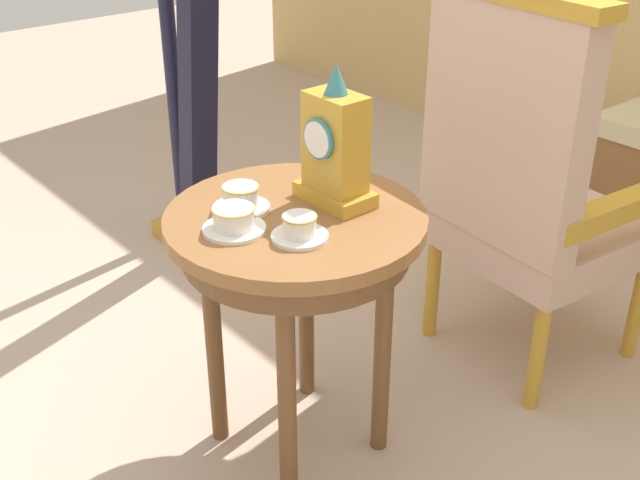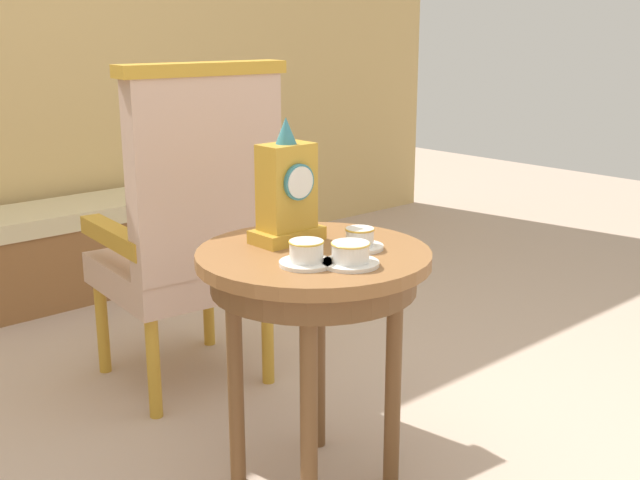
{
  "view_description": "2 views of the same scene",
  "coord_description": "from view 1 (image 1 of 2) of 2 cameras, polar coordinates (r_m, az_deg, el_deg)",
  "views": [
    {
      "loc": [
        1.38,
        -1.05,
        1.51
      ],
      "look_at": [
        0.07,
        0.04,
        0.6
      ],
      "focal_mm": 45.13,
      "sensor_mm": 36.0,
      "label": 1
    },
    {
      "loc": [
        -1.26,
        -1.51,
        1.26
      ],
      "look_at": [
        0.05,
        -0.05,
        0.72
      ],
      "focal_mm": 44.7,
      "sensor_mm": 36.0,
      "label": 2
    }
  ],
  "objects": [
    {
      "name": "teacup_center",
      "position": [
        1.75,
        -1.46,
        0.82
      ],
      "size": [
        0.13,
        0.13,
        0.06
      ],
      "color": "white",
      "rests_on": "side_table"
    },
    {
      "name": "mantel_clock",
      "position": [
        1.87,
        1.07,
        6.49
      ],
      "size": [
        0.19,
        0.11,
        0.34
      ],
      "color": "gold",
      "rests_on": "side_table"
    },
    {
      "name": "harp",
      "position": [
        2.94,
        -9.23,
        12.79
      ],
      "size": [
        0.4,
        0.24,
        1.86
      ],
      "color": "gold",
      "rests_on": "ground"
    },
    {
      "name": "teacup_left",
      "position": [
        1.88,
        -5.64,
        2.9
      ],
      "size": [
        0.14,
        0.14,
        0.06
      ],
      "color": "white",
      "rests_on": "side_table"
    },
    {
      "name": "ground_plane",
      "position": [
        2.3,
        -1.95,
        -13.0
      ],
      "size": [
        10.0,
        10.0,
        0.0
      ],
      "primitive_type": "plane",
      "color": "#BCA38E"
    },
    {
      "name": "armchair",
      "position": [
        2.33,
        14.38,
        4.02
      ],
      "size": [
        0.59,
        0.58,
        1.14
      ],
      "color": "#CCA893",
      "rests_on": "ground"
    },
    {
      "name": "side_table",
      "position": [
        1.91,
        -1.72,
        -0.56
      ],
      "size": [
        0.62,
        0.62,
        0.69
      ],
      "color": "brown",
      "rests_on": "ground"
    },
    {
      "name": "teacup_right",
      "position": [
        1.79,
        -6.13,
        1.39
      ],
      "size": [
        0.14,
        0.14,
        0.06
      ],
      "color": "white",
      "rests_on": "side_table"
    }
  ]
}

